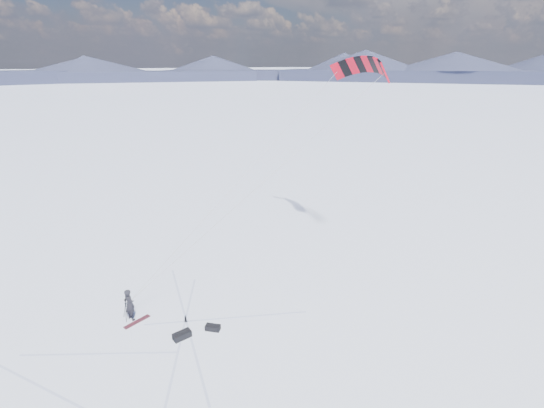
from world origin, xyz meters
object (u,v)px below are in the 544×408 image
snowkiter (132,319)px  gear_bag_b (213,327)px  tripod (126,306)px  snowboard (137,322)px  gear_bag_a (182,335)px

snowkiter → gear_bag_b: 4.91m
tripod → gear_bag_b: (3.99, -3.25, -0.66)m
snowkiter → snowboard: snowkiter is taller
snowboard → gear_bag_b: 4.47m
snowkiter → snowboard: (0.23, -0.43, 0.02)m
gear_bag_b → snowkiter: bearing=-179.9°
snowboard → tripod: 1.07m
snowkiter → gear_bag_b: bearing=-153.9°
tripod → snowboard: bearing=-60.0°
snowboard → tripod: size_ratio=1.22×
tripod → gear_bag_a: (2.31, -3.13, -0.64)m
tripod → gear_bag_b: size_ratio=1.48×
tripod → gear_bag_a: bearing=-58.7°
snowkiter → snowboard: bearing=-177.1°
snowboard → gear_bag_a: size_ratio=1.54×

